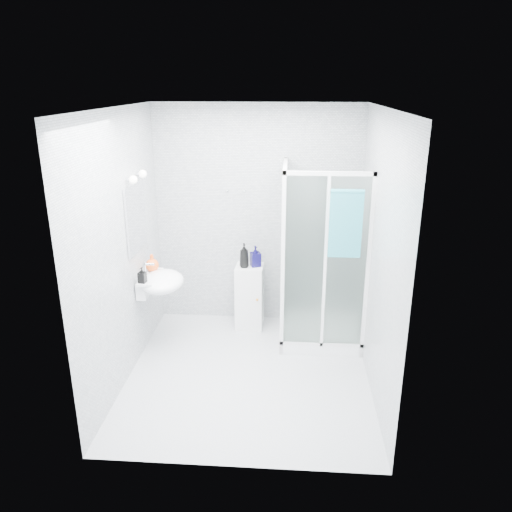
# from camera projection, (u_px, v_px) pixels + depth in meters

# --- Properties ---
(room) EXTENTS (2.40, 2.60, 2.60)m
(room) POSITION_uv_depth(u_px,v_px,m) (248.00, 253.00, 4.64)
(room) COLOR #BABFC1
(room) RESTS_ON ground
(shower_enclosure) EXTENTS (0.90, 0.95, 2.00)m
(shower_enclosure) POSITION_uv_depth(u_px,v_px,m) (314.00, 304.00, 5.60)
(shower_enclosure) COLOR white
(shower_enclosure) RESTS_ON ground
(wall_basin) EXTENTS (0.46, 0.56, 0.35)m
(wall_basin) POSITION_uv_depth(u_px,v_px,m) (160.00, 282.00, 5.30)
(wall_basin) COLOR white
(wall_basin) RESTS_ON ground
(mirror) EXTENTS (0.02, 0.60, 0.70)m
(mirror) POSITION_uv_depth(u_px,v_px,m) (136.00, 217.00, 5.08)
(mirror) COLOR white
(mirror) RESTS_ON room
(vanity_lights) EXTENTS (0.10, 0.40, 0.08)m
(vanity_lights) POSITION_uv_depth(u_px,v_px,m) (138.00, 177.00, 4.94)
(vanity_lights) COLOR silver
(vanity_lights) RESTS_ON room
(wall_hooks) EXTENTS (0.23, 0.06, 0.03)m
(wall_hooks) POSITION_uv_depth(u_px,v_px,m) (236.00, 191.00, 5.73)
(wall_hooks) COLOR silver
(wall_hooks) RESTS_ON room
(storage_cabinet) EXTENTS (0.33, 0.35, 0.77)m
(storage_cabinet) POSITION_uv_depth(u_px,v_px,m) (250.00, 297.00, 5.94)
(storage_cabinet) COLOR white
(storage_cabinet) RESTS_ON ground
(hand_towel) EXTENTS (0.32, 0.05, 0.68)m
(hand_towel) POSITION_uv_depth(u_px,v_px,m) (346.00, 222.00, 4.85)
(hand_towel) COLOR teal
(hand_towel) RESTS_ON shower_enclosure
(shampoo_bottle_a) EXTENTS (0.14, 0.14, 0.29)m
(shampoo_bottle_a) POSITION_uv_depth(u_px,v_px,m) (244.00, 255.00, 5.74)
(shampoo_bottle_a) COLOR black
(shampoo_bottle_a) RESTS_ON storage_cabinet
(shampoo_bottle_b) EXTENTS (0.14, 0.14, 0.24)m
(shampoo_bottle_b) POSITION_uv_depth(u_px,v_px,m) (255.00, 256.00, 5.78)
(shampoo_bottle_b) COLOR #0E0A3D
(shampoo_bottle_b) RESTS_ON storage_cabinet
(soap_dispenser_orange) EXTENTS (0.15, 0.15, 0.19)m
(soap_dispenser_orange) POSITION_uv_depth(u_px,v_px,m) (152.00, 263.00, 5.40)
(soap_dispenser_orange) COLOR #FF5F1E
(soap_dispenser_orange) RESTS_ON wall_basin
(soap_dispenser_black) EXTENTS (0.09, 0.09, 0.16)m
(soap_dispenser_black) POSITION_uv_depth(u_px,v_px,m) (142.00, 275.00, 5.08)
(soap_dispenser_black) COLOR black
(soap_dispenser_black) RESTS_ON wall_basin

